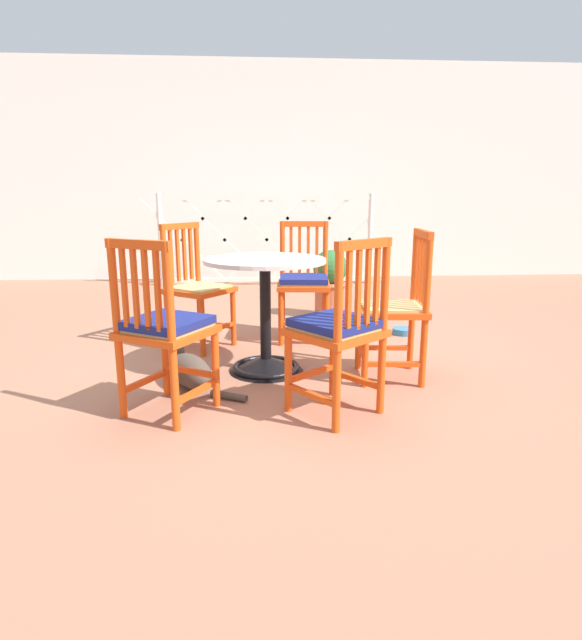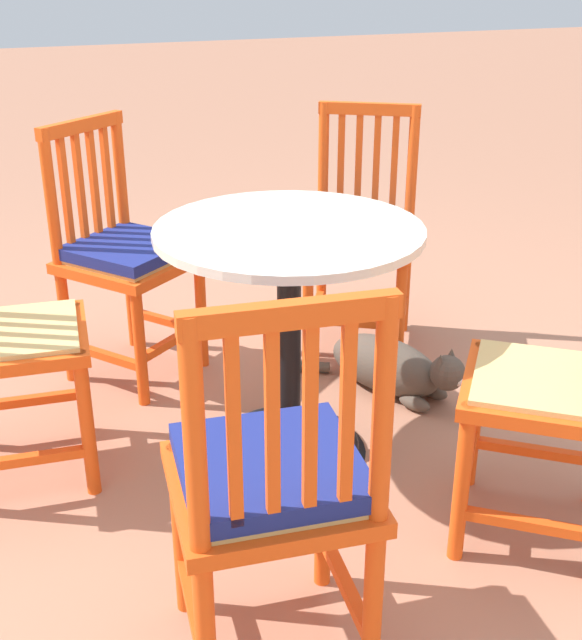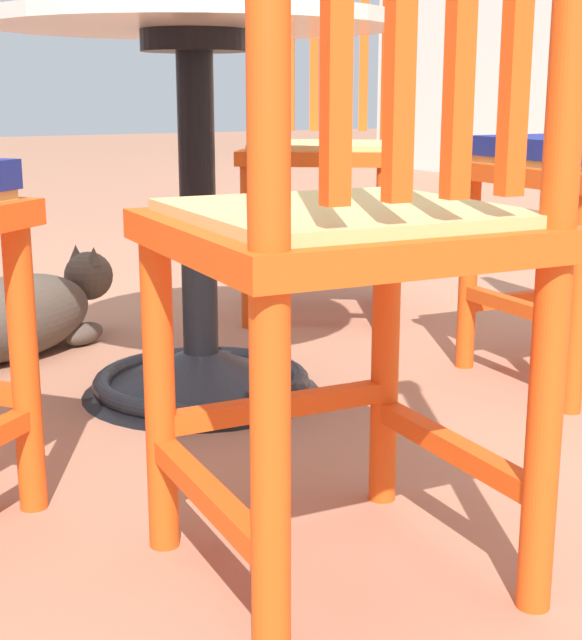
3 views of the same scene
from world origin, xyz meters
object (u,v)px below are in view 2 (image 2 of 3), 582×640
at_px(orange_chair_tucked_in, 4,340).
at_px(tabby_cat, 394,368).
at_px(cafe_table, 289,369).
at_px(orange_chair_by_planter, 557,389).
at_px(orange_chair_at_corner, 361,235).
at_px(orange_chair_facing_out, 125,257).
at_px(orange_chair_near_fence, 272,486).

height_order(orange_chair_tucked_in, tabby_cat, orange_chair_tucked_in).
bearing_deg(orange_chair_tucked_in, cafe_table, 167.38).
bearing_deg(orange_chair_tucked_in, orange_chair_by_planter, 148.81).
xyz_separation_m(orange_chair_at_corner, orange_chair_tucked_in, (1.31, 0.46, -0.01)).
bearing_deg(orange_chair_facing_out, cafe_table, 116.79).
bearing_deg(tabby_cat, orange_chair_near_fence, 51.28).
distance_m(orange_chair_at_corner, tabby_cat, 0.55).
bearing_deg(orange_chair_at_corner, orange_chair_facing_out, -4.23).
xyz_separation_m(orange_chair_at_corner, orange_chair_facing_out, (0.88, -0.06, 0.00)).
xyz_separation_m(orange_chair_at_corner, tabby_cat, (0.05, 0.42, -0.35)).
height_order(orange_chair_at_corner, orange_chair_facing_out, same).
bearing_deg(orange_chair_tucked_in, orange_chair_near_fence, 116.98).
relative_size(orange_chair_by_planter, orange_chair_tucked_in, 1.00).
distance_m(cafe_table, tabby_cat, 0.55).
xyz_separation_m(orange_chair_near_fence, orange_chair_facing_out, (0.04, -1.46, 0.00)).
bearing_deg(orange_chair_by_planter, orange_chair_tucked_in, -31.19).
distance_m(orange_chair_at_corner, orange_chair_facing_out, 0.88).
bearing_deg(tabby_cat, cafe_table, 25.15).
height_order(orange_chair_at_corner, tabby_cat, orange_chair_at_corner).
bearing_deg(orange_chair_facing_out, orange_chair_tucked_in, 50.52).
xyz_separation_m(orange_chair_near_fence, orange_chair_tucked_in, (0.47, -0.93, -0.01)).
bearing_deg(tabby_cat, orange_chair_at_corner, -97.30).
distance_m(orange_chair_by_planter, orange_chair_facing_out, 1.55).
distance_m(orange_chair_near_fence, tabby_cat, 1.30).
bearing_deg(orange_chair_at_corner, cafe_table, 50.62).
xyz_separation_m(orange_chair_near_fence, orange_chair_by_planter, (-0.81, -0.16, -0.01)).
height_order(orange_chair_at_corner, orange_chair_tucked_in, same).
relative_size(orange_chair_tucked_in, tabby_cat, 1.57).
height_order(orange_chair_near_fence, orange_chair_by_planter, same).
xyz_separation_m(cafe_table, tabby_cat, (-0.47, -0.22, -0.19)).
xyz_separation_m(orange_chair_near_fence, orange_chair_at_corner, (-0.84, -1.39, 0.00)).
relative_size(cafe_table, orange_chair_near_fence, 0.83).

